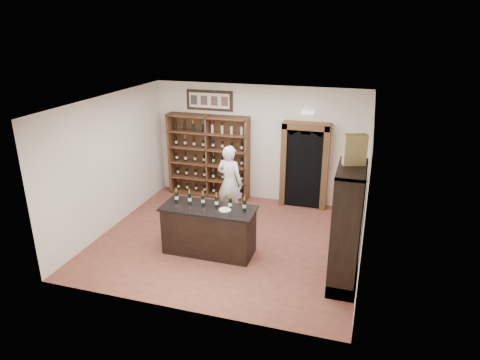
% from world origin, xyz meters
% --- Properties ---
extents(floor, '(5.50, 5.50, 0.00)m').
position_xyz_m(floor, '(0.00, 0.00, 0.00)').
color(floor, brown).
rests_on(floor, ground).
extents(ceiling, '(5.50, 5.50, 0.00)m').
position_xyz_m(ceiling, '(0.00, 0.00, 3.00)').
color(ceiling, white).
rests_on(ceiling, wall_back).
extents(wall_back, '(5.50, 0.04, 3.00)m').
position_xyz_m(wall_back, '(0.00, 2.50, 1.50)').
color(wall_back, white).
rests_on(wall_back, ground).
extents(wall_left, '(0.04, 5.00, 3.00)m').
position_xyz_m(wall_left, '(-2.75, 0.00, 1.50)').
color(wall_left, white).
rests_on(wall_left, ground).
extents(wall_right, '(0.04, 5.00, 3.00)m').
position_xyz_m(wall_right, '(2.75, 0.00, 1.50)').
color(wall_right, white).
rests_on(wall_right, ground).
extents(wine_shelf, '(2.20, 0.38, 2.20)m').
position_xyz_m(wine_shelf, '(-1.30, 2.33, 1.10)').
color(wine_shelf, brown).
rests_on(wine_shelf, ground).
extents(framed_picture, '(1.25, 0.04, 0.52)m').
position_xyz_m(framed_picture, '(-1.30, 2.47, 2.55)').
color(framed_picture, black).
rests_on(framed_picture, wall_back).
extents(arched_doorway, '(1.17, 0.35, 2.17)m').
position_xyz_m(arched_doorway, '(1.25, 2.33, 1.14)').
color(arched_doorway, black).
rests_on(arched_doorway, ground).
extents(emergency_light, '(0.30, 0.10, 0.10)m').
position_xyz_m(emergency_light, '(1.25, 2.42, 2.40)').
color(emergency_light, white).
rests_on(emergency_light, wall_back).
extents(tasting_counter, '(1.88, 0.78, 1.00)m').
position_xyz_m(tasting_counter, '(-0.20, -0.60, 0.49)').
color(tasting_counter, black).
rests_on(tasting_counter, ground).
extents(counter_bottle_0, '(0.07, 0.07, 0.30)m').
position_xyz_m(counter_bottle_0, '(-0.92, -0.52, 1.11)').
color(counter_bottle_0, black).
rests_on(counter_bottle_0, tasting_counter).
extents(counter_bottle_1, '(0.07, 0.07, 0.30)m').
position_xyz_m(counter_bottle_1, '(-0.63, -0.52, 1.11)').
color(counter_bottle_1, black).
rests_on(counter_bottle_1, tasting_counter).
extents(counter_bottle_2, '(0.07, 0.07, 0.30)m').
position_xyz_m(counter_bottle_2, '(-0.34, -0.52, 1.11)').
color(counter_bottle_2, black).
rests_on(counter_bottle_2, tasting_counter).
extents(counter_bottle_3, '(0.07, 0.07, 0.30)m').
position_xyz_m(counter_bottle_3, '(-0.06, -0.52, 1.11)').
color(counter_bottle_3, black).
rests_on(counter_bottle_3, tasting_counter).
extents(counter_bottle_4, '(0.07, 0.07, 0.30)m').
position_xyz_m(counter_bottle_4, '(0.23, -0.52, 1.11)').
color(counter_bottle_4, black).
rests_on(counter_bottle_4, tasting_counter).
extents(counter_bottle_5, '(0.07, 0.07, 0.30)m').
position_xyz_m(counter_bottle_5, '(0.52, -0.52, 1.11)').
color(counter_bottle_5, black).
rests_on(counter_bottle_5, tasting_counter).
extents(side_cabinet, '(0.48, 1.20, 2.20)m').
position_xyz_m(side_cabinet, '(2.52, -0.90, 0.75)').
color(side_cabinet, black).
rests_on(side_cabinet, ground).
extents(shopkeeper, '(0.73, 0.56, 1.80)m').
position_xyz_m(shopkeeper, '(-0.32, 1.11, 0.90)').
color(shopkeeper, white).
rests_on(shopkeeper, ground).
extents(plate, '(0.24, 0.24, 0.02)m').
position_xyz_m(plate, '(0.16, -0.63, 1.01)').
color(plate, silver).
rests_on(plate, tasting_counter).
extents(wine_crate, '(0.40, 0.26, 0.53)m').
position_xyz_m(wine_crate, '(2.50, -0.75, 2.46)').
color(wine_crate, tan).
rests_on(wine_crate, side_cabinet).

